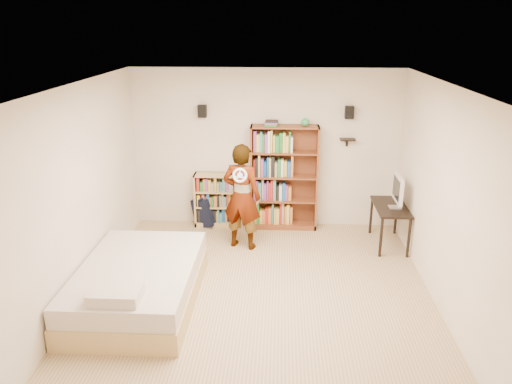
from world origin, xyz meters
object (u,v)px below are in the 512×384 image
Objects in this scene: low_bookshelf at (216,200)px; computer_desk at (389,225)px; daybed at (138,279)px; tall_bookshelf at (284,178)px; person at (242,197)px.

low_bookshelf is 0.96× the size of computer_desk.
low_bookshelf reaches higher than daybed.
person is at bearing -127.85° from tall_bookshelf.
tall_bookshelf is 3.20m from daybed.
computer_desk is 3.99m from daybed.
computer_desk is at bearing 28.64° from daybed.
daybed is at bearing -151.36° from computer_desk.
computer_desk is 0.44× the size of daybed.
tall_bookshelf is at bearing 54.43° from daybed.
person reaches higher than computer_desk.
person is at bearing -59.18° from low_bookshelf.
tall_bookshelf reaches higher than person.
tall_bookshelf is 1.06× the size of person.
low_bookshelf is (-1.16, 0.02, -0.42)m from tall_bookshelf.
low_bookshelf is 2.67m from daybed.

